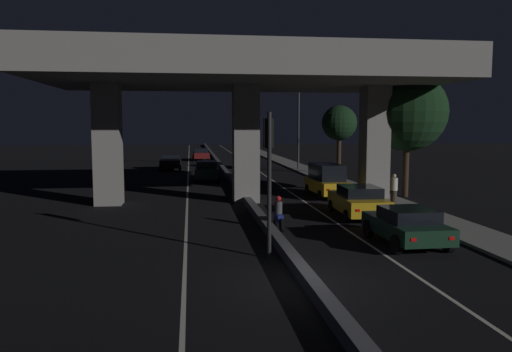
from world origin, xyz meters
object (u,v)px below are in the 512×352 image
(car_black_second_oncoming, at_px, (171,162))
(car_dark_green_lead_oncoming, at_px, (207,171))
(motorcycle_blue_filtering_near, at_px, (278,215))
(pedestrian_on_sidewalk, at_px, (394,190))
(traffic_light_left_of_median, at_px, (269,159))
(street_lamp, at_px, (295,121))
(car_taxi_yellow_second, at_px, (358,201))
(car_taxi_yellow_third, at_px, (327,180))
(car_dark_green_lead, at_px, (406,225))
(car_dark_red_third_oncoming, at_px, (201,154))

(car_black_second_oncoming, bearing_deg, car_dark_green_lead_oncoming, 18.64)
(motorcycle_blue_filtering_near, xyz_separation_m, pedestrian_on_sidewalk, (6.99, 4.62, 0.35))
(traffic_light_left_of_median, height_order, motorcycle_blue_filtering_near, traffic_light_left_of_median)
(motorcycle_blue_filtering_near, bearing_deg, car_black_second_oncoming, 8.73)
(street_lamp, distance_m, car_dark_green_lead_oncoming, 12.64)
(traffic_light_left_of_median, xyz_separation_m, car_dark_green_lead_oncoming, (-1.24, 23.22, -2.45))
(car_taxi_yellow_second, relative_size, car_black_second_oncoming, 1.15)
(car_taxi_yellow_second, height_order, car_taxi_yellow_third, car_taxi_yellow_third)
(car_dark_green_lead, xyz_separation_m, car_taxi_yellow_third, (0.46, 12.32, 0.31))
(car_dark_red_third_oncoming, bearing_deg, car_taxi_yellow_third, 10.49)
(traffic_light_left_of_median, distance_m, car_dark_red_third_oncoming, 46.09)
(car_taxi_yellow_third, distance_m, pedestrian_on_sidewalk, 5.02)
(car_dark_red_third_oncoming, distance_m, pedestrian_on_sidewalk, 38.15)
(car_dark_green_lead_oncoming, distance_m, car_black_second_oncoming, 10.50)
(car_taxi_yellow_third, bearing_deg, car_dark_red_third_oncoming, 10.01)
(traffic_light_left_of_median, distance_m, pedestrian_on_sidewalk, 12.32)
(traffic_light_left_of_median, bearing_deg, car_taxi_yellow_second, 51.37)
(traffic_light_left_of_median, height_order, pedestrian_on_sidewalk, traffic_light_left_of_median)
(street_lamp, bearing_deg, motorcycle_blue_filtering_near, -103.36)
(traffic_light_left_of_median, xyz_separation_m, car_dark_green_lead, (5.23, 1.09, -2.51))
(car_black_second_oncoming, bearing_deg, pedestrian_on_sidewalk, 28.36)
(traffic_light_left_of_median, distance_m, motorcycle_blue_filtering_near, 5.24)
(car_taxi_yellow_second, relative_size, pedestrian_on_sidewalk, 2.76)
(street_lamp, bearing_deg, car_taxi_yellow_second, -95.00)
(car_taxi_yellow_third, distance_m, car_black_second_oncoming, 22.24)
(car_taxi_yellow_third, xyz_separation_m, pedestrian_on_sidewalk, (2.41, -4.40, -0.08))
(street_lamp, xyz_separation_m, car_dark_green_lead_oncoming, (-8.76, -8.21, -3.94))
(street_lamp, height_order, car_dark_red_third_oncoming, street_lamp)
(car_black_second_oncoming, bearing_deg, traffic_light_left_of_median, 8.60)
(car_dark_green_lead_oncoming, bearing_deg, street_lamp, 135.41)
(street_lamp, xyz_separation_m, car_black_second_oncoming, (-11.94, 1.80, -3.97))
(street_lamp, height_order, car_taxi_yellow_third, street_lamp)
(traffic_light_left_of_median, relative_size, car_taxi_yellow_third, 1.10)
(car_dark_green_lead_oncoming, bearing_deg, car_taxi_yellow_second, 24.09)
(car_dark_red_third_oncoming, bearing_deg, car_black_second_oncoming, -15.57)
(traffic_light_left_of_median, distance_m, car_dark_green_lead, 5.90)
(car_dark_green_lead, height_order, pedestrian_on_sidewalk, pedestrian_on_sidewalk)
(car_taxi_yellow_second, xyz_separation_m, car_taxi_yellow_third, (0.32, 6.69, 0.27))
(car_dark_green_lead_oncoming, relative_size, car_dark_red_third_oncoming, 1.05)
(car_black_second_oncoming, relative_size, pedestrian_on_sidewalk, 2.39)
(traffic_light_left_of_median, bearing_deg, motorcycle_blue_filtering_near, 75.81)
(car_black_second_oncoming, height_order, motorcycle_blue_filtering_near, car_black_second_oncoming)
(car_taxi_yellow_second, bearing_deg, car_dark_red_third_oncoming, 12.25)
(motorcycle_blue_filtering_near, relative_size, pedestrian_on_sidewalk, 1.07)
(car_taxi_yellow_second, height_order, car_dark_red_third_oncoming, car_dark_red_third_oncoming)
(car_taxi_yellow_third, bearing_deg, car_dark_green_lead_oncoming, 33.32)
(motorcycle_blue_filtering_near, distance_m, pedestrian_on_sidewalk, 8.38)
(car_taxi_yellow_third, height_order, car_black_second_oncoming, car_taxi_yellow_third)
(motorcycle_blue_filtering_near, bearing_deg, car_taxi_yellow_third, -29.02)
(traffic_light_left_of_median, bearing_deg, pedestrian_on_sidewalk, 48.05)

